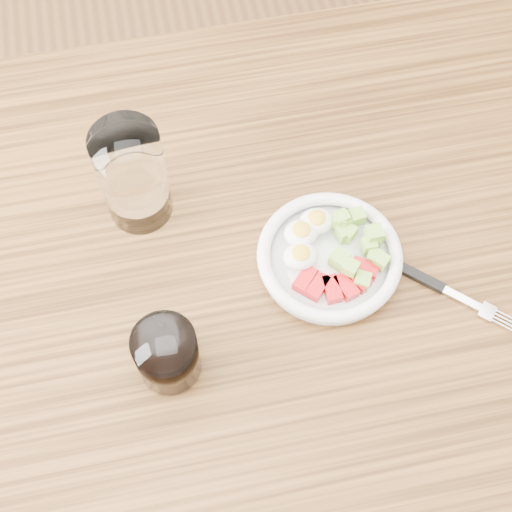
{
  "coord_description": "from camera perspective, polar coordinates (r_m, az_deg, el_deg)",
  "views": [
    {
      "loc": [
        -0.1,
        -0.41,
        1.62
      ],
      "look_at": [
        -0.01,
        0.01,
        0.8
      ],
      "focal_mm": 50.0,
      "sensor_mm": 36.0,
      "label": 1
    }
  ],
  "objects": [
    {
      "name": "fork",
      "position": [
        0.97,
        13.68,
        -2.03
      ],
      "size": [
        0.16,
        0.15,
        0.01
      ],
      "color": "black",
      "rests_on": "dining_table"
    },
    {
      "name": "water_glass",
      "position": [
        0.95,
        -9.83,
        6.34
      ],
      "size": [
        0.09,
        0.09,
        0.16
      ],
      "primitive_type": "cylinder",
      "color": "white",
      "rests_on": "dining_table"
    },
    {
      "name": "dining_table",
      "position": [
        1.04,
        0.65,
        -3.67
      ],
      "size": [
        1.5,
        0.9,
        0.77
      ],
      "color": "brown",
      "rests_on": "ground"
    },
    {
      "name": "bowl",
      "position": [
        0.95,
        5.87,
        0.1
      ],
      "size": [
        0.19,
        0.19,
        0.05
      ],
      "color": "white",
      "rests_on": "dining_table"
    },
    {
      "name": "ground",
      "position": [
        1.68,
        0.41,
        -12.86
      ],
      "size": [
        4.0,
        4.0,
        0.0
      ],
      "primitive_type": "plane",
      "color": "brown",
      "rests_on": "ground"
    },
    {
      "name": "coffee_glass",
      "position": [
        0.87,
        -7.13,
        -7.81
      ],
      "size": [
        0.08,
        0.08,
        0.09
      ],
      "color": "white",
      "rests_on": "dining_table"
    }
  ]
}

